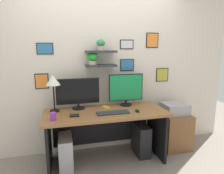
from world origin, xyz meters
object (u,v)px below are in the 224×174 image
object	(u,v)px
pen_cup	(53,116)
drawer_cabinet	(173,130)
computer_tower_right	(141,139)
scissors_tray	(74,116)
cell_phone	(106,107)
computer_mouse	(137,111)
computer_tower_left	(66,152)
desk_lamp	(53,83)
printer	(175,108)
desk	(105,124)
monitor_right	(126,89)
monitor_left	(78,93)
keyboard	(113,113)

from	to	relation	value
pen_cup	drawer_cabinet	xyz separation A→B (m)	(1.86, 0.34, -0.52)
computer_tower_right	scissors_tray	bearing A→B (deg)	-170.25
cell_phone	scissors_tray	xyz separation A→B (m)	(-0.48, -0.28, 0.01)
computer_mouse	scissors_tray	distance (m)	0.85
computer_mouse	computer_tower_left	world-z (taller)	computer_mouse
desk_lamp	scissors_tray	distance (m)	0.54
printer	desk_lamp	bearing A→B (deg)	179.73
scissors_tray	computer_tower_right	xyz separation A→B (m)	(1.00, 0.17, -0.53)
desk	monitor_right	distance (m)	0.61
computer_mouse	monitor_right	bearing A→B (deg)	99.12
cell_phone	pen_cup	distance (m)	0.82
monitor_right	printer	world-z (taller)	monitor_right
printer	computer_tower_right	size ratio (longest dim) A/B	0.81
monitor_left	keyboard	xyz separation A→B (m)	(0.43, -0.34, -0.23)
desk	desk_lamp	world-z (taller)	desk_lamp
computer_mouse	pen_cup	bearing A→B (deg)	-176.79
monitor_left	computer_tower_left	size ratio (longest dim) A/B	1.36
desk	printer	xyz separation A→B (m)	(1.16, 0.09, 0.11)
monitor_right	printer	xyz separation A→B (m)	(0.80, -0.07, -0.35)
pen_cup	scissors_tray	distance (m)	0.27
monitor_right	desk_lamp	bearing A→B (deg)	-176.70
monitor_right	monitor_left	bearing A→B (deg)	180.00
keyboard	desk_lamp	bearing A→B (deg)	160.05
desk	keyboard	xyz separation A→B (m)	(0.07, -0.17, 0.22)
keyboard	printer	xyz separation A→B (m)	(1.09, 0.27, -0.11)
computer_tower_left	drawer_cabinet	bearing A→B (deg)	6.26
pen_cup	printer	world-z (taller)	pen_cup
drawer_cabinet	pen_cup	bearing A→B (deg)	-169.63
cell_phone	computer_tower_right	xyz separation A→B (m)	(0.52, -0.11, -0.52)
monitor_left	desk_lamp	bearing A→B (deg)	-169.61
keyboard	cell_phone	world-z (taller)	keyboard
monitor_left	computer_mouse	distance (m)	0.88
desk_lamp	computer_mouse	bearing A→B (deg)	-14.58
desk_lamp	scissors_tray	world-z (taller)	desk_lamp
computer_tower_right	drawer_cabinet	bearing A→B (deg)	8.30
printer	computer_tower_left	bearing A→B (deg)	-173.74
drawer_cabinet	computer_tower_right	distance (m)	0.61
scissors_tray	printer	distance (m)	1.63
monitor_right	scissors_tray	bearing A→B (deg)	-157.59
pen_cup	computer_tower_right	xyz separation A→B (m)	(1.25, 0.25, -0.56)
scissors_tray	cell_phone	bearing A→B (deg)	30.68
desk	printer	world-z (taller)	desk
drawer_cabinet	monitor_left	bearing A→B (deg)	177.40
printer	computer_tower_right	distance (m)	0.74
computer_mouse	computer_tower_right	world-z (taller)	computer_mouse
scissors_tray	printer	world-z (taller)	scissors_tray
scissors_tray	monitor_left	bearing A→B (deg)	76.53
computer_tower_left	desk	bearing A→B (deg)	9.73
desk	computer_tower_left	distance (m)	0.66
desk	desk_lamp	distance (m)	0.93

